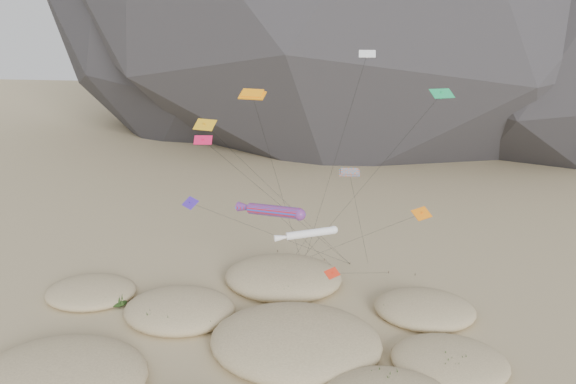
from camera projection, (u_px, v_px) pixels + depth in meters
name	position (u px, v px, depth m)	size (l,w,h in m)	color
ground	(271.00, 367.00, 52.09)	(500.00, 500.00, 0.00)	#CCB789
dunes	(250.00, 337.00, 55.81)	(50.71, 39.51, 3.92)	#CCB789
dune_grass	(265.00, 338.00, 55.34)	(41.52, 27.91, 1.56)	black
kite_stakes	(324.00, 263.00, 74.43)	(22.20, 5.28, 0.30)	#3F2D1E
rainbow_tube_kite	(272.00, 211.00, 57.70)	(10.44, 14.78, 13.11)	red
white_tube_kite	(308.00, 234.00, 60.38)	(6.80, 15.51, 9.61)	white
orange_parafoil	(253.00, 97.00, 56.54)	(4.86, 13.64, 24.31)	orange
multi_parafoil	(350.00, 174.00, 57.25)	(3.23, 14.53, 16.51)	#F8581A
delta_kites	(309.00, 160.00, 58.53)	(28.51, 19.88, 27.99)	#D81446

